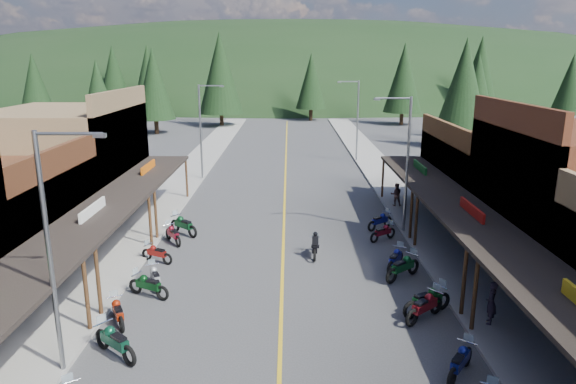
{
  "coord_description": "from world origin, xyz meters",
  "views": [
    {
      "loc": [
        0.31,
        -20.83,
        9.99
      ],
      "look_at": [
        0.26,
        6.16,
        3.0
      ],
      "focal_mm": 32.0,
      "sensor_mm": 36.0,
      "label": 1
    }
  ],
  "objects_px": {
    "rider_on_bike": "(315,246)",
    "pedestrian_east_b": "(396,194)",
    "bike_west_5": "(115,340)",
    "bike_east_10": "(383,232)",
    "pine_10": "(154,84)",
    "pine_4": "(404,78)",
    "pine_8": "(98,95)",
    "bike_west_10": "(173,233)",
    "pine_3": "(311,81)",
    "pine_7": "(114,75)",
    "streetlight_1": "(202,128)",
    "shop_west_3": "(69,164)",
    "pedestrian_east_a": "(491,303)",
    "pine_0": "(34,82)",
    "pine_9": "(477,89)",
    "bike_west_8": "(155,276)",
    "bike_east_11": "(380,220)",
    "streetlight_0": "(53,245)",
    "pine_6": "(571,82)",
    "streetlight_3": "(356,117)",
    "pine_11": "(464,85)",
    "bike_east_8": "(403,266)",
    "pine_2": "(220,73)",
    "pine_5": "(480,71)",
    "streetlight_2": "(405,159)",
    "bike_east_7": "(427,299)",
    "bike_west_9": "(157,253)",
    "bike_west_6": "(118,311)",
    "shop_east_3": "(498,179)",
    "bike_west_7": "(148,284)",
    "bike_east_9": "(395,258)",
    "bike_west_11": "(183,224)",
    "bike_east_6": "(425,305)",
    "bike_east_5": "(460,360)",
    "pine_1": "(149,76)"
  },
  "relations": [
    {
      "from": "bike_west_5",
      "to": "bike_east_10",
      "type": "distance_m",
      "value": 16.37
    },
    {
      "from": "pine_10",
      "to": "bike_west_10",
      "type": "distance_m",
      "value": 45.73
    },
    {
      "from": "bike_west_7",
      "to": "bike_east_9",
      "type": "relative_size",
      "value": 0.98
    },
    {
      "from": "streetlight_0",
      "to": "rider_on_bike",
      "type": "bearing_deg",
      "value": 49.89
    },
    {
      "from": "bike_west_11",
      "to": "rider_on_bike",
      "type": "height_order",
      "value": "rider_on_bike"
    },
    {
      "from": "pine_3",
      "to": "pine_7",
      "type": "distance_m",
      "value": 37.37
    },
    {
      "from": "pedestrian_east_a",
      "to": "pine_0",
      "type": "bearing_deg",
      "value": -122.31
    },
    {
      "from": "shop_east_3",
      "to": "bike_east_11",
      "type": "xyz_separation_m",
      "value": [
        -7.93,
        -2.55,
        -1.96
      ]
    },
    {
      "from": "pine_6",
      "to": "pedestrian_east_a",
      "type": "relative_size",
      "value": 6.44
    },
    {
      "from": "streetlight_3",
      "to": "rider_on_bike",
      "type": "height_order",
      "value": "streetlight_3"
    },
    {
      "from": "pine_8",
      "to": "bike_east_7",
      "type": "distance_m",
      "value": 50.66
    },
    {
      "from": "bike_west_11",
      "to": "bike_east_8",
      "type": "distance_m",
      "value": 13.07
    },
    {
      "from": "pine_5",
      "to": "pine_7",
      "type": "relative_size",
      "value": 1.12
    },
    {
      "from": "bike_west_9",
      "to": "pine_5",
      "type": "bearing_deg",
      "value": -3.23
    },
    {
      "from": "bike_east_11",
      "to": "streetlight_0",
      "type": "bearing_deg",
      "value": -80.1
    },
    {
      "from": "bike_west_8",
      "to": "bike_west_11",
      "type": "xyz_separation_m",
      "value": [
        -0.14,
        7.14,
        0.11
      ]
    },
    {
      "from": "pine_5",
      "to": "bike_west_8",
      "type": "relative_size",
      "value": 7.32
    },
    {
      "from": "bike_west_5",
      "to": "rider_on_bike",
      "type": "relative_size",
      "value": 1.19
    },
    {
      "from": "shop_west_3",
      "to": "pine_5",
      "type": "bearing_deg",
      "value": 51.79
    },
    {
      "from": "pine_4",
      "to": "pine_11",
      "type": "xyz_separation_m",
      "value": [
        2.0,
        -22.0,
        -0.05
      ]
    },
    {
      "from": "pine_9",
      "to": "pine_5",
      "type": "bearing_deg",
      "value": 69.68
    },
    {
      "from": "pine_9",
      "to": "bike_west_8",
      "type": "xyz_separation_m",
      "value": [
        -29.72,
        -44.45,
        -5.84
      ]
    },
    {
      "from": "streetlight_1",
      "to": "pine_5",
      "type": "bearing_deg",
      "value": 50.68
    },
    {
      "from": "bike_west_5",
      "to": "pine_7",
      "type": "bearing_deg",
      "value": 57.79
    },
    {
      "from": "pine_8",
      "to": "pine_11",
      "type": "bearing_deg",
      "value": -2.73
    },
    {
      "from": "pine_0",
      "to": "pine_8",
      "type": "height_order",
      "value": "pine_0"
    },
    {
      "from": "bike_west_10",
      "to": "bike_west_5",
      "type": "bearing_deg",
      "value": -121.21
    },
    {
      "from": "streetlight_1",
      "to": "pine_3",
      "type": "distance_m",
      "value": 45.39
    },
    {
      "from": "bike_west_9",
      "to": "rider_on_bike",
      "type": "height_order",
      "value": "rider_on_bike"
    },
    {
      "from": "bike_east_6",
      "to": "bike_west_7",
      "type": "bearing_deg",
      "value": -140.16
    },
    {
      "from": "pine_6",
      "to": "pedestrian_east_a",
      "type": "distance_m",
      "value": 77.17
    },
    {
      "from": "pine_8",
      "to": "bike_west_10",
      "type": "xyz_separation_m",
      "value": [
        15.83,
        -33.73,
        -5.4
      ]
    },
    {
      "from": "bike_west_6",
      "to": "pine_5",
      "type": "bearing_deg",
      "value": 33.57
    },
    {
      "from": "pine_0",
      "to": "bike_west_6",
      "type": "distance_m",
      "value": 73.27
    },
    {
      "from": "pine_10",
      "to": "pine_4",
      "type": "bearing_deg",
      "value": 15.52
    },
    {
      "from": "pine_0",
      "to": "pedestrian_east_a",
      "type": "xyz_separation_m",
      "value": [
        48.03,
        -64.96,
        -5.48
      ]
    },
    {
      "from": "bike_east_5",
      "to": "bike_east_8",
      "type": "distance_m",
      "value": 7.65
    },
    {
      "from": "streetlight_1",
      "to": "pine_1",
      "type": "bearing_deg",
      "value": 109.55
    },
    {
      "from": "streetlight_3",
      "to": "bike_west_11",
      "type": "relative_size",
      "value": 3.46
    },
    {
      "from": "pine_9",
      "to": "bike_east_8",
      "type": "height_order",
      "value": "pine_9"
    },
    {
      "from": "bike_west_5",
      "to": "bike_west_9",
      "type": "relative_size",
      "value": 1.23
    },
    {
      "from": "streetlight_2",
      "to": "pine_5",
      "type": "bearing_deg",
      "value": 67.09
    },
    {
      "from": "rider_on_bike",
      "to": "pedestrian_east_b",
      "type": "bearing_deg",
      "value": 60.85
    },
    {
      "from": "shop_west_3",
      "to": "bike_east_11",
      "type": "relative_size",
      "value": 5.39
    },
    {
      "from": "bike_east_8",
      "to": "pine_2",
      "type": "bearing_deg",
      "value": 155.34
    },
    {
      "from": "streetlight_0",
      "to": "bike_east_7",
      "type": "distance_m",
      "value": 13.97
    },
    {
      "from": "streetlight_1",
      "to": "pedestrian_east_b",
      "type": "distance_m",
      "value": 17.36
    },
    {
      "from": "bike_east_6",
      "to": "bike_east_9",
      "type": "distance_m",
      "value": 5.01
    },
    {
      "from": "streetlight_1",
      "to": "shop_west_3",
      "type": "bearing_deg",
      "value": -122.56
    },
    {
      "from": "pine_11",
      "to": "streetlight_0",
      "type": "bearing_deg",
      "value": -121.49
    }
  ]
}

